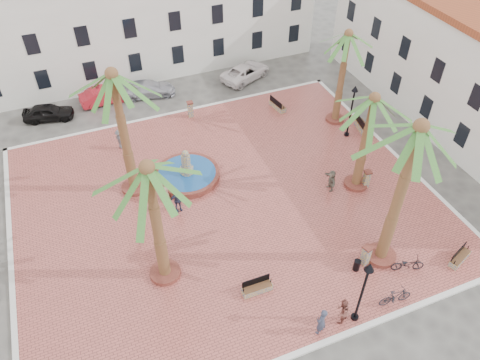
% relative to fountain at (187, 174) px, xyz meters
% --- Properties ---
extents(ground, '(120.00, 120.00, 0.00)m').
position_rel_fountain_xyz_m(ground, '(1.59, -3.11, -0.46)').
color(ground, '#56544F').
rests_on(ground, ground).
extents(plaza, '(26.00, 22.00, 0.15)m').
position_rel_fountain_xyz_m(plaza, '(1.59, -3.11, -0.38)').
color(plaza, '#AD5047').
rests_on(plaza, ground).
extents(kerb_n, '(26.30, 0.30, 0.16)m').
position_rel_fountain_xyz_m(kerb_n, '(1.59, 7.89, -0.38)').
color(kerb_n, silver).
rests_on(kerb_n, ground).
extents(kerb_s, '(26.30, 0.30, 0.16)m').
position_rel_fountain_xyz_m(kerb_s, '(1.59, -14.11, -0.38)').
color(kerb_s, silver).
rests_on(kerb_s, ground).
extents(kerb_e, '(0.30, 22.30, 0.16)m').
position_rel_fountain_xyz_m(kerb_e, '(14.59, -3.11, -0.38)').
color(kerb_e, silver).
rests_on(kerb_e, ground).
extents(kerb_w, '(0.30, 22.30, 0.16)m').
position_rel_fountain_xyz_m(kerb_w, '(-11.41, -3.11, -0.38)').
color(kerb_w, silver).
rests_on(kerb_w, ground).
extents(building_north, '(30.40, 7.40, 9.50)m').
position_rel_fountain_xyz_m(building_north, '(1.59, 16.88, 4.31)').
color(building_north, white).
rests_on(building_north, ground).
extents(building_east, '(7.40, 26.40, 9.00)m').
position_rel_fountain_xyz_m(building_east, '(21.59, -1.11, 4.06)').
color(building_east, white).
rests_on(building_east, ground).
extents(fountain, '(4.41, 4.41, 2.28)m').
position_rel_fountain_xyz_m(fountain, '(0.00, 0.00, 0.00)').
color(fountain, brown).
rests_on(fountain, plaza).
extents(palm_nw, '(5.54, 5.54, 8.86)m').
position_rel_fountain_xyz_m(palm_nw, '(-3.55, 0.23, 7.23)').
color(palm_nw, brown).
rests_on(palm_nw, plaza).
extents(palm_sw, '(5.51, 5.51, 8.10)m').
position_rel_fountain_xyz_m(palm_sw, '(-3.52, -7.25, 6.50)').
color(palm_sw, brown).
rests_on(palm_sw, plaza).
extents(palm_s, '(5.59, 5.59, 9.46)m').
position_rel_fountain_xyz_m(palm_s, '(8.14, -10.70, 7.80)').
color(palm_s, brown).
rests_on(palm_s, plaza).
extents(palm_e, '(5.05, 5.05, 7.08)m').
position_rel_fountain_xyz_m(palm_e, '(10.17, -4.94, 5.61)').
color(palm_e, brown).
rests_on(palm_e, plaza).
extents(palm_ne, '(4.66, 4.66, 7.47)m').
position_rel_fountain_xyz_m(palm_ne, '(12.78, 2.14, 6.05)').
color(palm_ne, brown).
rests_on(palm_ne, plaza).
extents(bench_s, '(1.66, 0.52, 0.87)m').
position_rel_fountain_xyz_m(bench_s, '(0.71, -10.16, -0.06)').
color(bench_s, gray).
rests_on(bench_s, plaza).
extents(bench_se, '(1.70, 1.05, 0.86)m').
position_rel_fountain_xyz_m(bench_se, '(12.11, -12.59, -0.07)').
color(bench_se, gray).
rests_on(bench_se, plaza).
extents(bench_e, '(0.94, 2.07, 1.05)m').
position_rel_fountain_xyz_m(bench_e, '(13.97, 0.05, -0.01)').
color(bench_e, gray).
rests_on(bench_e, plaza).
extents(bench_ne, '(0.79, 1.79, 0.91)m').
position_rel_fountain_xyz_m(bench_ne, '(9.29, 5.32, -0.05)').
color(bench_ne, gray).
rests_on(bench_ne, plaza).
extents(lamppost_s, '(0.48, 0.48, 4.40)m').
position_rel_fountain_xyz_m(lamppost_s, '(4.66, -13.51, 2.67)').
color(lamppost_s, black).
rests_on(lamppost_s, plaza).
extents(lamppost_e, '(0.46, 0.46, 4.26)m').
position_rel_fountain_xyz_m(lamppost_e, '(12.56, 0.05, 2.57)').
color(lamppost_e, black).
rests_on(lamppost_e, plaza).
extents(bollard_se, '(0.60, 0.60, 1.37)m').
position_rel_fountain_xyz_m(bollard_se, '(7.04, -10.72, 0.40)').
color(bollard_se, gray).
rests_on(bollard_se, plaza).
extents(bollard_n, '(0.51, 0.51, 1.33)m').
position_rel_fountain_xyz_m(bollard_n, '(2.43, 6.87, 0.38)').
color(bollard_n, gray).
rests_on(bollard_n, plaza).
extents(bollard_e, '(0.53, 0.53, 1.30)m').
position_rel_fountain_xyz_m(bollard_e, '(10.66, -5.31, 0.36)').
color(bollard_e, gray).
rests_on(bollard_e, plaza).
extents(litter_bin, '(0.38, 0.38, 0.73)m').
position_rel_fountain_xyz_m(litter_bin, '(6.38, -10.93, 0.06)').
color(litter_bin, black).
rests_on(litter_bin, plaza).
extents(cyclist_a, '(0.78, 0.66, 1.82)m').
position_rel_fountain_xyz_m(cyclist_a, '(2.62, -13.51, 0.60)').
color(cyclist_a, '#33364A').
rests_on(cyclist_a, plaza).
extents(bicycle_a, '(1.95, 1.21, 0.97)m').
position_rel_fountain_xyz_m(bicycle_a, '(8.95, -11.99, 0.17)').
color(bicycle_a, black).
rests_on(bicycle_a, plaza).
extents(cyclist_b, '(1.00, 0.92, 1.66)m').
position_rel_fountain_xyz_m(cyclist_b, '(3.88, -13.36, 0.52)').
color(cyclist_b, brown).
rests_on(cyclist_b, plaza).
extents(bicycle_b, '(1.87, 0.71, 1.10)m').
position_rel_fountain_xyz_m(bicycle_b, '(7.01, -13.51, 0.24)').
color(bicycle_b, black).
rests_on(bicycle_b, plaza).
extents(pedestrian_fountain_a, '(0.93, 0.75, 1.66)m').
position_rel_fountain_xyz_m(pedestrian_fountain_a, '(-1.95, -1.60, 0.52)').
color(pedestrian_fountain_a, '#977E5E').
rests_on(pedestrian_fountain_a, plaza).
extents(pedestrian_fountain_b, '(1.06, 0.50, 1.76)m').
position_rel_fountain_xyz_m(pedestrian_fountain_b, '(-1.45, -2.80, 0.57)').
color(pedestrian_fountain_b, '#2C334D').
rests_on(pedestrian_fountain_b, plaza).
extents(pedestrian_north, '(0.92, 1.15, 1.56)m').
position_rel_fountain_xyz_m(pedestrian_north, '(-3.48, 4.91, 0.47)').
color(pedestrian_north, '#505155').
rests_on(pedestrian_north, plaza).
extents(pedestrian_east, '(0.68, 1.48, 1.54)m').
position_rel_fountain_xyz_m(pedestrian_east, '(8.37, -4.67, 0.46)').
color(pedestrian_east, '#645D4F').
rests_on(pedestrian_east, plaza).
extents(car_black, '(4.06, 2.31, 1.30)m').
position_rel_fountain_xyz_m(car_black, '(-7.99, 10.90, 0.19)').
color(car_black, black).
rests_on(car_black, ground).
extents(car_red, '(4.30, 1.92, 1.37)m').
position_rel_fountain_xyz_m(car_red, '(-3.38, 11.72, 0.23)').
color(car_red, red).
rests_on(car_red, ground).
extents(car_silver, '(4.84, 2.65, 1.33)m').
position_rel_fountain_xyz_m(car_silver, '(0.09, 11.40, 0.20)').
color(car_silver, '#B8B8C2').
rests_on(car_silver, ground).
extents(car_white, '(5.32, 4.03, 1.34)m').
position_rel_fountain_xyz_m(car_white, '(8.83, 10.95, 0.21)').
color(car_white, white).
rests_on(car_white, ground).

